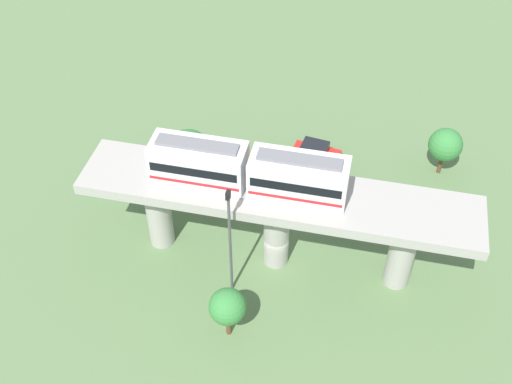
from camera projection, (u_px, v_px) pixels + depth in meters
name	position (u px, v px, depth m)	size (l,w,h in m)	color
ground_plane	(276.00, 259.00, 48.43)	(120.00, 120.00, 0.00)	#5B7A4C
viaduct	(277.00, 209.00, 44.56)	(5.20, 28.00, 7.34)	#A8A59E
train	(248.00, 170.00, 42.57)	(2.64, 13.55, 3.24)	silver
parked_car_black	(256.00, 177.00, 54.02)	(2.22, 4.36, 1.76)	black
parked_car_blue	(358.00, 201.00, 51.93)	(2.28, 4.38, 1.76)	#284CB7
parked_car_red	(316.00, 153.00, 56.26)	(2.36, 4.41, 1.76)	red
tree_near_viaduct	(188.00, 153.00, 51.58)	(3.93, 3.93, 5.79)	brown
tree_mid_lot	(228.00, 307.00, 41.61)	(2.54, 2.54, 4.33)	brown
tree_far_corner	(445.00, 145.00, 53.42)	(2.89, 2.89, 4.55)	brown
signal_post	(230.00, 239.00, 42.63)	(0.44, 0.28, 9.94)	#4C4C51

